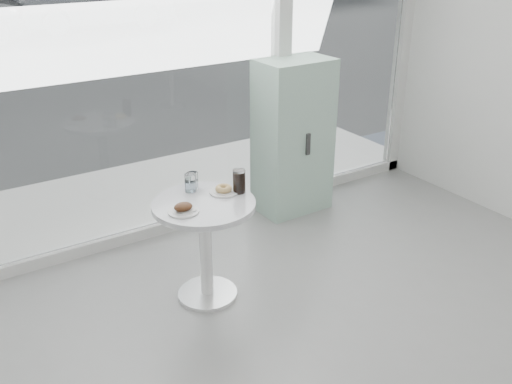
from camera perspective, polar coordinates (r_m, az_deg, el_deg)
storefront at (r=4.85m, az=-5.76°, el=15.56°), size 5.00×0.14×3.00m
main_table at (r=4.04m, az=-5.13°, el=-3.82°), size 0.72×0.72×0.77m
patio_deck at (r=6.01m, az=-9.21°, el=0.33°), size 5.60×1.60×0.05m
mint_cabinet at (r=5.33m, az=3.71°, el=5.50°), size 0.67×0.47×1.45m
car_silver at (r=16.84m, az=-15.94°, el=17.74°), size 4.21×1.55×1.38m
plate_fritter at (r=3.81m, az=-7.25°, el=-1.64°), size 0.21×0.21×0.07m
plate_donut at (r=4.06m, az=-3.25°, el=0.20°), size 0.21×0.21×0.05m
water_tumbler_a at (r=4.09m, az=-6.59°, el=0.83°), size 0.08×0.08×0.13m
water_tumbler_b at (r=4.14m, az=-6.34°, el=1.06°), size 0.08×0.08×0.12m
cola_glass at (r=4.03m, az=-1.70°, el=1.03°), size 0.09×0.09×0.17m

